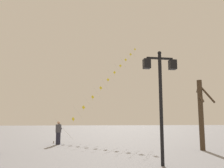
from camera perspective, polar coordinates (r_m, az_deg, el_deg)
name	(u,v)px	position (r m, az deg, el deg)	size (l,w,h in m)	color
ground_plane	(88,142)	(21.63, -5.64, -13.16)	(160.00, 160.00, 0.00)	gray
twin_lantern_lamp_post	(160,85)	(10.18, 11.18, -0.13)	(1.40, 0.28, 4.61)	black
kite_train	(107,81)	(27.21, -1.09, 0.81)	(10.11, 12.66, 11.97)	brown
kite_flyer	(58,132)	(19.15, -12.35, -10.89)	(0.47, 0.60, 1.71)	#1E1E2D
bare_tree	(201,113)	(15.98, 20.02, -6.27)	(1.04, 1.69, 4.25)	#423323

